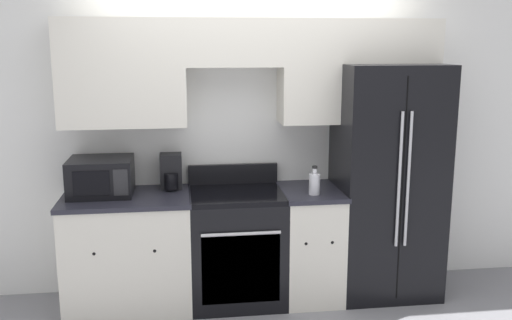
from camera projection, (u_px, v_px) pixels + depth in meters
The scene contains 9 objects.
ground_plane at pixel (261, 315), 4.32m from camera, with size 12.00×12.00×0.00m, color gray.
wall_back at pixel (252, 111), 4.59m from camera, with size 8.00×0.39×2.60m.
lower_cabinets_left at pixel (129, 251), 4.40m from camera, with size 0.97×0.64×0.89m.
lower_cabinets_right at pixel (310, 243), 4.58m from camera, with size 0.47×0.64×0.89m.
oven_range at pixel (237, 246), 4.51m from camera, with size 0.73×0.65×1.05m.
refrigerator at pixel (384, 180), 4.63m from camera, with size 0.80×0.78×1.87m.
microwave at pixel (101, 177), 4.32m from camera, with size 0.47×0.42×0.28m.
bottle at pixel (314, 183), 4.33m from camera, with size 0.08×0.08×0.22m.
electric_kettle at pixel (171, 173), 4.50m from camera, with size 0.17×0.22×0.28m.
Camera 1 is at (-0.57, -3.94, 2.04)m, focal length 40.00 mm.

